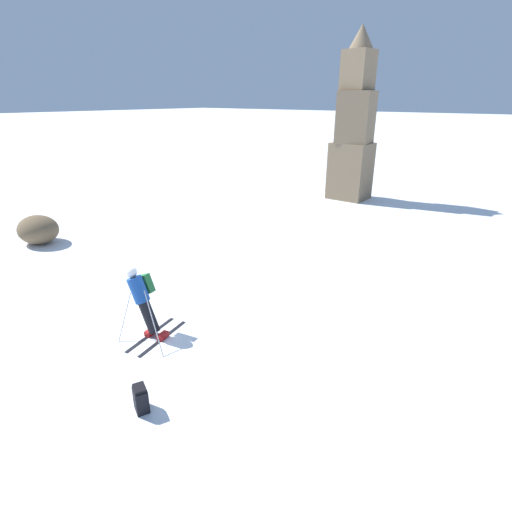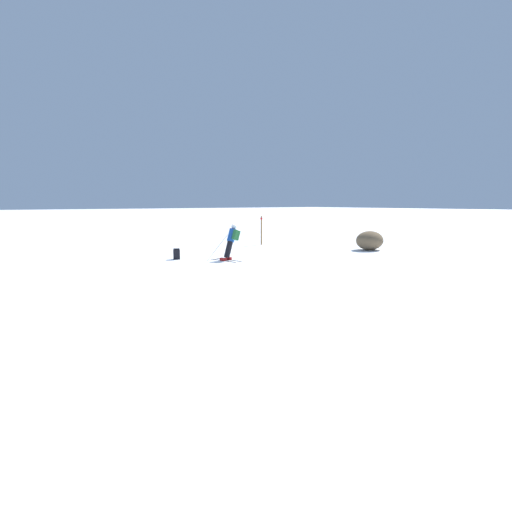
{
  "view_description": "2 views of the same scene",
  "coord_description": "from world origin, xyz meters",
  "px_view_note": "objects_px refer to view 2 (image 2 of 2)",
  "views": [
    {
      "loc": [
        7.93,
        -4.7,
        5.11
      ],
      "look_at": [
        1.39,
        3.51,
        0.92
      ],
      "focal_mm": 28.0,
      "sensor_mm": 36.0,
      "label": 1
    },
    {
      "loc": [
        10.78,
        15.28,
        2.61
      ],
      "look_at": [
        2.51,
        4.0,
        0.73
      ],
      "focal_mm": 28.0,
      "sensor_mm": 36.0,
      "label": 2
    }
  ],
  "objects_px": {
    "exposed_boulder_0": "(370,241)",
    "skier": "(231,240)",
    "spare_backpack": "(177,254)",
    "trail_marker": "(261,229)"
  },
  "relations": [
    {
      "from": "exposed_boulder_0",
      "to": "skier",
      "type": "bearing_deg",
      "value": -9.39
    },
    {
      "from": "spare_backpack",
      "to": "exposed_boulder_0",
      "type": "distance_m",
      "value": 10.6
    },
    {
      "from": "skier",
      "to": "exposed_boulder_0",
      "type": "xyz_separation_m",
      "value": [
        -8.2,
        1.36,
        -0.38
      ]
    },
    {
      "from": "spare_backpack",
      "to": "exposed_boulder_0",
      "type": "xyz_separation_m",
      "value": [
        -10.17,
        2.96,
        0.28
      ]
    },
    {
      "from": "skier",
      "to": "trail_marker",
      "type": "relative_size",
      "value": 0.95
    },
    {
      "from": "skier",
      "to": "spare_backpack",
      "type": "bearing_deg",
      "value": -50.83
    },
    {
      "from": "skier",
      "to": "spare_backpack",
      "type": "xyz_separation_m",
      "value": [
        1.98,
        -1.6,
        -0.67
      ]
    },
    {
      "from": "exposed_boulder_0",
      "to": "trail_marker",
      "type": "distance_m",
      "value": 6.58
    },
    {
      "from": "spare_backpack",
      "to": "trail_marker",
      "type": "xyz_separation_m",
      "value": [
        -7.03,
        -2.81,
        0.73
      ]
    },
    {
      "from": "skier",
      "to": "exposed_boulder_0",
      "type": "height_order",
      "value": "skier"
    }
  ]
}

